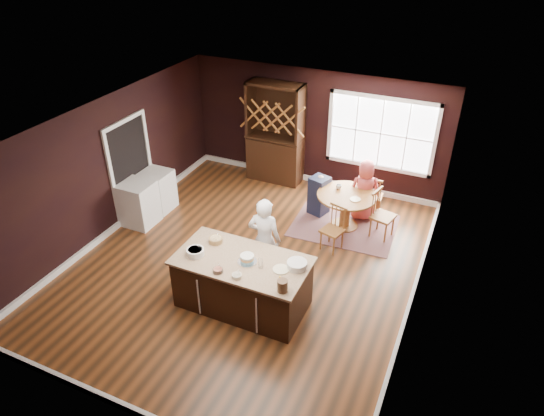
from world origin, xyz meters
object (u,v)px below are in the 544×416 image
Objects in this scene: washer at (139,204)px; chair_east at (383,215)px; kitchen_island at (243,283)px; dining_table at (346,204)px; seated_woman at (365,190)px; chair_north at (373,194)px; layer_cake at (247,259)px; toddler at (318,177)px; high_chair at (319,195)px; chair_south at (332,229)px; hutch at (275,133)px; dryer at (157,190)px; baker at (265,240)px.

chair_east is at bearing 18.51° from washer.
kitchen_island reaches higher than dining_table.
dining_table is at bearing 42.34° from seated_woman.
dining_table is at bearing 59.74° from chair_north.
layer_cake reaches higher than toddler.
seated_woman is 1.49× the size of high_chair.
toddler reaches higher than washer.
hutch reaches higher than chair_south.
high_chair is at bearing 90.85° from chair_east.
dining_table is at bearing 99.69° from chair_east.
kitchen_island is 8.20× the size of toddler.
seated_woman reaches higher than chair_south.
dryer is (-1.76, -2.30, -0.74)m from hutch.
layer_cake is 3.77m from dryer.
baker is 1.72× the size of washer.
chair_south is (-0.78, -0.82, -0.05)m from chair_east.
layer_cake reaches higher than dining_table.
dining_table is 0.73m from high_chair.
toddler is at bearing -34.56° from hutch.
kitchen_island reaches higher than chair_north.
baker is 3.15m from washer.
hutch is (-2.15, 1.32, 0.65)m from dining_table.
hutch reaches higher than toddler.
seated_woman reaches higher than dryer.
seated_woman is (0.25, 1.34, 0.20)m from chair_south.
hutch is at bearing -75.60° from baker.
washer is (-3.17, -1.97, -0.35)m from toddler.
washer is (-3.07, 1.32, 0.02)m from kitchen_island.
chair_east is at bearing -134.11° from baker.
chair_south reaches higher than chair_north.
hutch reaches higher than high_chair.
toddler reaches higher than dining_table.
baker is at bearing 47.54° from seated_woman.
hutch is 2.99m from dryer.
toddler is (0.07, 2.49, 0.01)m from baker.
washer is at bearing -153.14° from chair_south.
dryer is at bearing 148.18° from layer_cake.
chair_east is 1.15× the size of dryer.
layer_cake is at bearing -104.11° from dining_table.
seated_woman reaches higher than toddler.
baker reaches higher than washer.
dining_table is at bearing 14.08° from dryer.
chair_east is at bearing 11.22° from dryer.
washer is at bearing -90.00° from dryer.
hutch is (-2.54, 0.58, 0.73)m from chair_north.
baker is 1.56× the size of chair_east.
hutch reaches higher than layer_cake.
layer_cake reaches higher than chair_south.
chair_north is at bearing 73.09° from layer_cake.
dining_table is at bearing -4.62° from high_chair.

